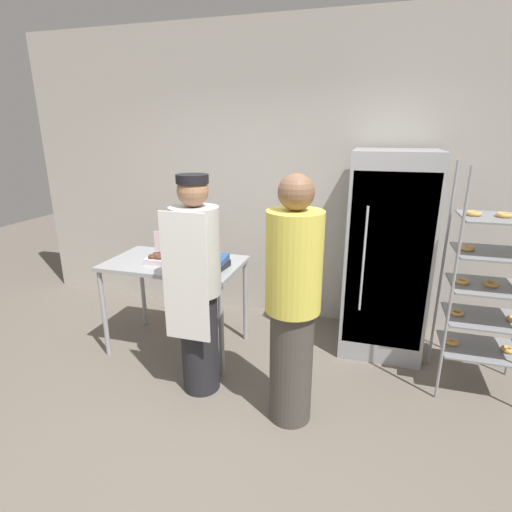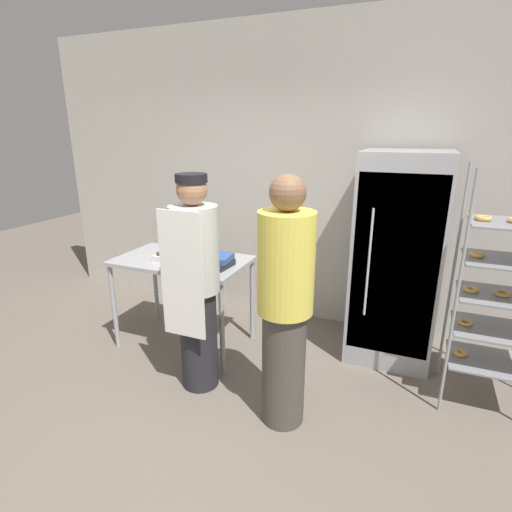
% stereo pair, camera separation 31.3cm
% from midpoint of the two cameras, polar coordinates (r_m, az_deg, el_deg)
% --- Properties ---
extents(ground_plane, '(14.00, 14.00, 0.00)m').
position_cam_midpoint_polar(ground_plane, '(3.00, -6.87, -25.14)').
color(ground_plane, '#6B6056').
extents(back_wall, '(6.40, 0.12, 3.09)m').
position_cam_midpoint_polar(back_wall, '(4.30, 3.93, 11.09)').
color(back_wall, '#B7B2A8').
rests_on(back_wall, ground_plane).
extents(refrigerator, '(0.73, 0.77, 1.87)m').
position_cam_midpoint_polar(refrigerator, '(3.81, 16.01, 0.19)').
color(refrigerator, '#9EA0A5').
rests_on(refrigerator, ground_plane).
extents(baking_rack, '(0.65, 0.53, 1.81)m').
position_cam_midpoint_polar(baking_rack, '(3.46, 28.37, -3.68)').
color(baking_rack, '#93969B').
rests_on(baking_rack, ground_plane).
extents(prep_counter, '(1.23, 0.73, 0.88)m').
position_cam_midpoint_polar(prep_counter, '(3.79, -13.83, -2.13)').
color(prep_counter, '#9EA0A5').
rests_on(prep_counter, ground_plane).
extents(donut_box, '(0.25, 0.22, 0.26)m').
position_cam_midpoint_polar(donut_box, '(3.76, -15.68, -0.20)').
color(donut_box, silver).
rests_on(donut_box, prep_counter).
extents(blender_pitcher, '(0.14, 0.14, 0.26)m').
position_cam_midpoint_polar(blender_pitcher, '(3.85, -11.92, 1.58)').
color(blender_pitcher, black).
rests_on(blender_pitcher, prep_counter).
extents(binder_stack, '(0.33, 0.27, 0.11)m').
position_cam_midpoint_polar(binder_stack, '(3.52, -9.26, -0.88)').
color(binder_stack, '#232328').
rests_on(binder_stack, prep_counter).
extents(person_baker, '(0.37, 0.39, 1.73)m').
position_cam_midpoint_polar(person_baker, '(3.09, -11.34, -4.18)').
color(person_baker, '#232328').
rests_on(person_baker, ground_plane).
extents(person_customer, '(0.38, 0.38, 1.78)m').
position_cam_midpoint_polar(person_customer, '(2.71, 1.99, -6.89)').
color(person_customer, '#47423D').
rests_on(person_customer, ground_plane).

